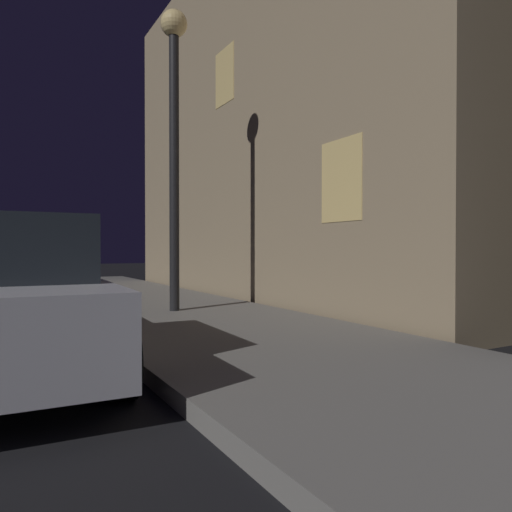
% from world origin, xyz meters
% --- Properties ---
extents(street_lamp, '(0.44, 0.44, 4.92)m').
position_xyz_m(street_lamp, '(5.49, 7.35, 3.45)').
color(street_lamp, black).
rests_on(street_lamp, sidewalk).
extents(building_mid, '(6.12, 11.93, 8.11)m').
position_xyz_m(building_mid, '(10.35, 9.32, 4.05)').
color(building_mid, '#998466').
rests_on(building_mid, ground).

